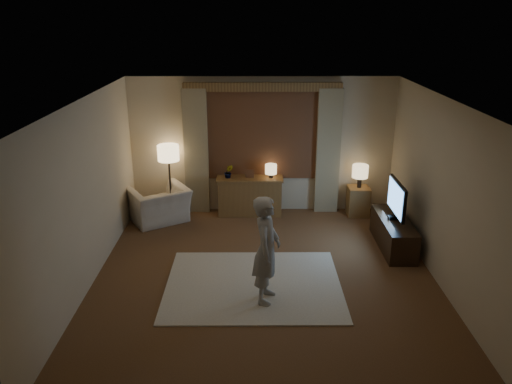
{
  "coord_description": "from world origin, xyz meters",
  "views": [
    {
      "loc": [
        -0.17,
        -6.47,
        3.71
      ],
      "look_at": [
        -0.13,
        0.6,
        1.14
      ],
      "focal_mm": 35.0,
      "sensor_mm": 36.0,
      "label": 1
    }
  ],
  "objects_px": {
    "sideboard": "(250,197)",
    "side_table": "(358,201)",
    "tv_stand": "(393,233)",
    "armchair": "(159,205)",
    "person": "(267,250)"
  },
  "relations": [
    {
      "from": "armchair",
      "to": "tv_stand",
      "type": "distance_m",
      "value": 4.22
    },
    {
      "from": "armchair",
      "to": "tv_stand",
      "type": "height_order",
      "value": "armchair"
    },
    {
      "from": "armchair",
      "to": "tv_stand",
      "type": "relative_size",
      "value": 0.72
    },
    {
      "from": "side_table",
      "to": "tv_stand",
      "type": "height_order",
      "value": "side_table"
    },
    {
      "from": "side_table",
      "to": "person",
      "type": "relative_size",
      "value": 0.38
    },
    {
      "from": "sideboard",
      "to": "side_table",
      "type": "distance_m",
      "value": 2.08
    },
    {
      "from": "sideboard",
      "to": "tv_stand",
      "type": "bearing_deg",
      "value": -31.53
    },
    {
      "from": "side_table",
      "to": "person",
      "type": "xyz_separation_m",
      "value": [
        -1.84,
        -3.04,
        0.48
      ]
    },
    {
      "from": "side_table",
      "to": "person",
      "type": "height_order",
      "value": "person"
    },
    {
      "from": "side_table",
      "to": "tv_stand",
      "type": "bearing_deg",
      "value": -77.71
    },
    {
      "from": "tv_stand",
      "to": "person",
      "type": "relative_size",
      "value": 0.94
    },
    {
      "from": "tv_stand",
      "to": "side_table",
      "type": "bearing_deg",
      "value": 102.29
    },
    {
      "from": "sideboard",
      "to": "side_table",
      "type": "bearing_deg",
      "value": -1.38
    },
    {
      "from": "tv_stand",
      "to": "armchair",
      "type": "bearing_deg",
      "value": 164.67
    },
    {
      "from": "side_table",
      "to": "person",
      "type": "distance_m",
      "value": 3.58
    }
  ]
}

